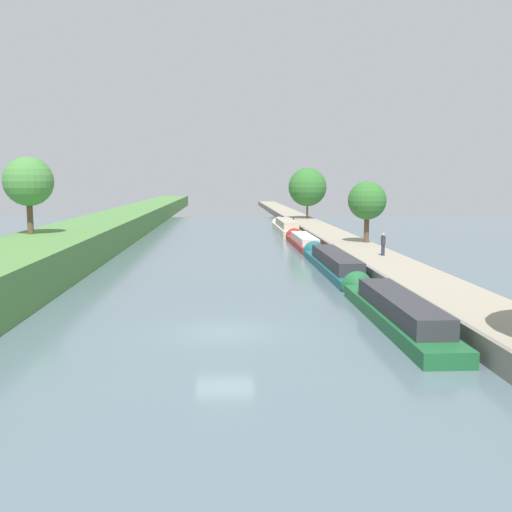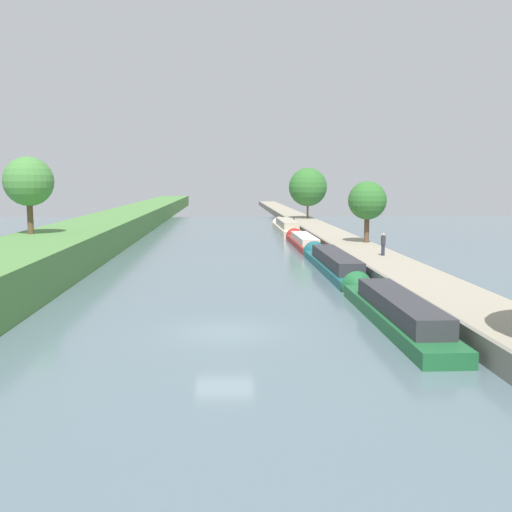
{
  "view_description": "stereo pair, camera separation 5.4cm",
  "coord_description": "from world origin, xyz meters",
  "px_view_note": "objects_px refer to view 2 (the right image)",
  "views": [
    {
      "loc": [
        -0.01,
        -24.56,
        6.46
      ],
      "look_at": [
        2.31,
        17.62,
        1.0
      ],
      "focal_mm": 41.11,
      "sensor_mm": 36.0,
      "label": 1
    },
    {
      "loc": [
        0.05,
        -24.56,
        6.46
      ],
      "look_at": [
        2.31,
        17.62,
        1.0
      ],
      "focal_mm": 41.11,
      "sensor_mm": 36.0,
      "label": 2
    }
  ],
  "objects_px": {
    "mooring_bollard_far": "(294,219)",
    "narrowboat_cream": "(286,227)",
    "narrowboat_green": "(391,309)",
    "person_walking": "(383,244)",
    "narrowboat_red": "(302,241)",
    "narrowboat_teal": "(332,262)"
  },
  "relations": [
    {
      "from": "mooring_bollard_far",
      "to": "narrowboat_cream",
      "type": "bearing_deg",
      "value": -104.68
    },
    {
      "from": "narrowboat_green",
      "to": "mooring_bollard_far",
      "type": "bearing_deg",
      "value": 87.97
    },
    {
      "from": "narrowboat_green",
      "to": "person_walking",
      "type": "relative_size",
      "value": 8.61
    },
    {
      "from": "narrowboat_green",
      "to": "narrowboat_red",
      "type": "relative_size",
      "value": 1.0
    },
    {
      "from": "narrowboat_red",
      "to": "person_walking",
      "type": "relative_size",
      "value": 8.57
    },
    {
      "from": "narrowboat_cream",
      "to": "mooring_bollard_far",
      "type": "xyz_separation_m",
      "value": [
        1.91,
        7.31,
        0.52
      ]
    },
    {
      "from": "narrowboat_teal",
      "to": "narrowboat_cream",
      "type": "height_order",
      "value": "narrowboat_cream"
    },
    {
      "from": "narrowboat_cream",
      "to": "narrowboat_teal",
      "type": "bearing_deg",
      "value": -89.85
    },
    {
      "from": "narrowboat_red",
      "to": "narrowboat_cream",
      "type": "height_order",
      "value": "narrowboat_cream"
    },
    {
      "from": "narrowboat_red",
      "to": "narrowboat_cream",
      "type": "relative_size",
      "value": 0.84
    },
    {
      "from": "narrowboat_teal",
      "to": "narrowboat_cream",
      "type": "bearing_deg",
      "value": 90.15
    },
    {
      "from": "narrowboat_green",
      "to": "mooring_bollard_far",
      "type": "xyz_separation_m",
      "value": [
        1.93,
        54.59,
        0.6
      ]
    },
    {
      "from": "narrowboat_cream",
      "to": "mooring_bollard_far",
      "type": "height_order",
      "value": "narrowboat_cream"
    },
    {
      "from": "narrowboat_green",
      "to": "narrowboat_cream",
      "type": "height_order",
      "value": "narrowboat_cream"
    },
    {
      "from": "narrowboat_cream",
      "to": "mooring_bollard_far",
      "type": "relative_size",
      "value": 37.5
    },
    {
      "from": "narrowboat_green",
      "to": "narrowboat_teal",
      "type": "distance_m",
      "value": 15.71
    },
    {
      "from": "narrowboat_teal",
      "to": "person_walking",
      "type": "relative_size",
      "value": 10.16
    },
    {
      "from": "narrowboat_green",
      "to": "narrowboat_cream",
      "type": "distance_m",
      "value": 47.28
    },
    {
      "from": "mooring_bollard_far",
      "to": "person_walking",
      "type": "bearing_deg",
      "value": -86.92
    },
    {
      "from": "person_walking",
      "to": "mooring_bollard_far",
      "type": "distance_m",
      "value": 38.48
    },
    {
      "from": "narrowboat_green",
      "to": "narrowboat_cream",
      "type": "relative_size",
      "value": 0.85
    },
    {
      "from": "person_walking",
      "to": "narrowboat_cream",
      "type": "bearing_deg",
      "value": 97.29
    }
  ]
}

